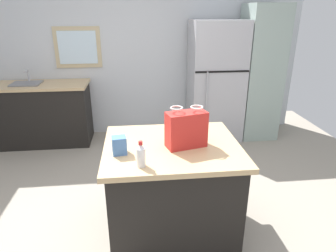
{
  "coord_description": "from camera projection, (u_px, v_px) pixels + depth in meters",
  "views": [
    {
      "loc": [
        -0.02,
        -2.3,
        1.92
      ],
      "look_at": [
        0.26,
        0.23,
        0.92
      ],
      "focal_mm": 31.81,
      "sensor_mm": 36.0,
      "label": 1
    }
  ],
  "objects": [
    {
      "name": "ground",
      "position": [
        144.0,
        225.0,
        2.84
      ],
      "size": [
        6.23,
        6.23,
        0.0
      ],
      "primitive_type": "plane",
      "color": "#9E9384"
    },
    {
      "name": "back_wall",
      "position": [
        135.0,
        55.0,
        4.65
      ],
      "size": [
        5.19,
        0.13,
        2.51
      ],
      "color": "silver",
      "rests_on": "ground"
    },
    {
      "name": "kitchen_island",
      "position": [
        172.0,
        188.0,
        2.64
      ],
      "size": [
        1.13,
        0.96,
        0.87
      ],
      "color": "black",
      "rests_on": "ground"
    },
    {
      "name": "refrigerator",
      "position": [
        216.0,
        82.0,
        4.53
      ],
      "size": [
        0.79,
        0.68,
        1.79
      ],
      "color": "#B7B7BC",
      "rests_on": "ground"
    },
    {
      "name": "tall_cabinet",
      "position": [
        260.0,
        73.0,
        4.56
      ],
      "size": [
        0.55,
        0.61,
        2.0
      ],
      "color": "#9EB2A8",
      "rests_on": "ground"
    },
    {
      "name": "sink_counter",
      "position": [
        45.0,
        113.0,
        4.45
      ],
      "size": [
        1.33,
        0.62,
        1.1
      ],
      "color": "black",
      "rests_on": "ground"
    },
    {
      "name": "shopping_bag",
      "position": [
        186.0,
        129.0,
        2.4
      ],
      "size": [
        0.35,
        0.23,
        0.34
      ],
      "color": "red",
      "rests_on": "kitchen_island"
    },
    {
      "name": "small_box",
      "position": [
        119.0,
        145.0,
        2.31
      ],
      "size": [
        0.12,
        0.11,
        0.14
      ],
      "primitive_type": "cube",
      "rotation": [
        0.0,
        0.0,
        0.14
      ],
      "color": "#4775B7",
      "rests_on": "kitchen_island"
    },
    {
      "name": "bottle",
      "position": [
        141.0,
        155.0,
        2.11
      ],
      "size": [
        0.07,
        0.07,
        0.2
      ],
      "color": "white",
      "rests_on": "kitchen_island"
    },
    {
      "name": "ear_defenders",
      "position": [
        179.0,
        130.0,
        2.73
      ],
      "size": [
        0.16,
        0.2,
        0.06
      ],
      "color": "black",
      "rests_on": "kitchen_island"
    }
  ]
}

